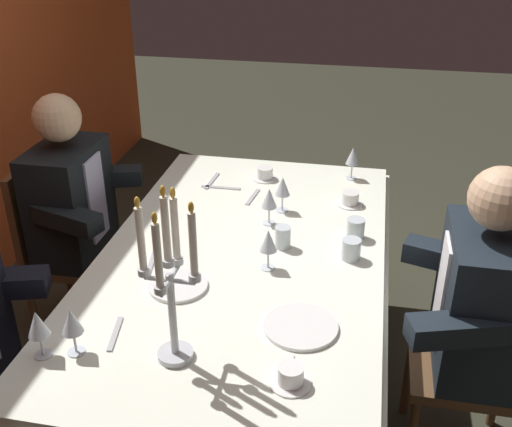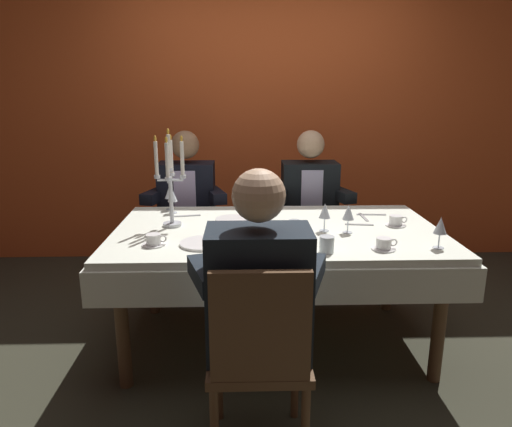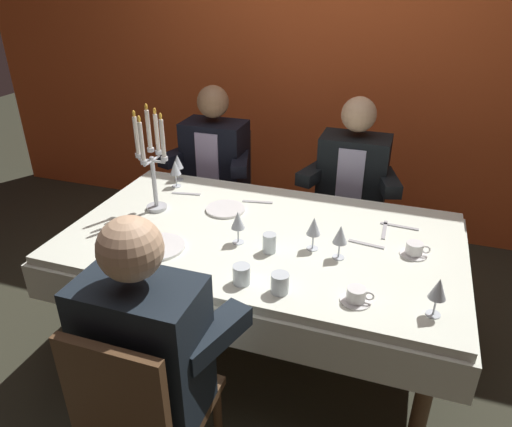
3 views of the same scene
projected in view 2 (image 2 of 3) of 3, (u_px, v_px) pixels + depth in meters
ground_plane at (276, 341)px, 2.93m from camera, size 12.00×12.00×0.00m
back_wall at (264, 111)px, 4.19m from camera, size 6.00×0.12×2.70m
dining_table at (277, 247)px, 2.77m from camera, size 1.94×1.14×0.74m
candelabra at (170, 181)px, 2.72m from camera, size 0.19×0.19×0.58m
dinner_plate_0 at (203, 243)px, 2.45m from camera, size 0.24×0.24×0.01m
dinner_plate_1 at (233, 220)px, 2.90m from camera, size 0.21×0.21×0.01m
wine_glass_0 at (348, 213)px, 2.63m from camera, size 0.07×0.07×0.16m
wine_glass_1 at (265, 215)px, 2.60m from camera, size 0.07×0.07×0.16m
wine_glass_2 at (325, 212)px, 2.66m from camera, size 0.07×0.07×0.16m
wine_glass_3 at (172, 196)px, 3.06m from camera, size 0.07×0.07×0.16m
wine_glass_4 at (440, 227)px, 2.37m from camera, size 0.07×0.07×0.16m
wine_glass_5 at (170, 193)px, 3.15m from camera, size 0.07×0.07×0.16m
water_tumbler_0 at (327, 244)px, 2.32m from camera, size 0.07×0.07×0.08m
water_tumbler_1 at (293, 244)px, 2.33m from camera, size 0.07×0.07×0.08m
water_tumbler_2 at (294, 228)px, 2.59m from camera, size 0.06×0.06×0.09m
coffee_cup_0 at (154, 240)px, 2.44m from camera, size 0.13×0.12×0.06m
coffee_cup_1 at (396, 221)px, 2.79m from camera, size 0.13×0.12×0.06m
coffee_cup_2 at (384, 244)px, 2.37m from camera, size 0.13×0.12×0.06m
knife_0 at (363, 217)px, 2.98m from camera, size 0.02×0.19×0.01m
knife_1 at (371, 214)px, 3.04m from camera, size 0.19×0.03×0.01m
fork_2 at (253, 214)px, 3.05m from camera, size 0.17×0.05×0.01m
fork_3 at (359, 225)px, 2.81m from camera, size 0.17×0.04×0.01m
spoon_4 at (187, 216)px, 3.01m from camera, size 0.17×0.05×0.01m
seated_diner_0 at (187, 197)px, 3.58m from camera, size 0.63×0.48×1.24m
seated_diner_1 at (259, 292)px, 1.88m from camera, size 0.63×0.48×1.24m
seated_diner_2 at (309, 196)px, 3.61m from camera, size 0.63×0.48×1.24m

